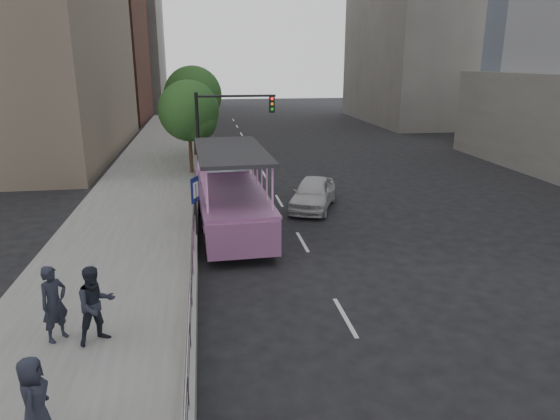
# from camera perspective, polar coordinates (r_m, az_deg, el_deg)

# --- Properties ---
(ground) EXTENTS (160.00, 160.00, 0.00)m
(ground) POSITION_cam_1_polar(r_m,az_deg,el_deg) (15.60, 1.83, -8.92)
(ground) COLOR black
(sidewalk) EXTENTS (5.50, 80.00, 0.30)m
(sidewalk) POSITION_cam_1_polar(r_m,az_deg,el_deg) (24.91, -15.64, 0.72)
(sidewalk) COLOR #989893
(sidewalk) RESTS_ON ground
(kerb_wall) EXTENTS (0.24, 30.00, 0.36)m
(kerb_wall) POSITION_cam_1_polar(r_m,az_deg,el_deg) (17.02, -9.84, -5.15)
(kerb_wall) COLOR gray
(kerb_wall) RESTS_ON sidewalk
(guardrail) EXTENTS (0.07, 22.00, 0.71)m
(guardrail) POSITION_cam_1_polar(r_m,az_deg,el_deg) (16.79, -9.95, -3.04)
(guardrail) COLOR #B5B5BA
(guardrail) RESTS_ON kerb_wall
(duck_boat) EXTENTS (2.92, 10.42, 3.43)m
(duck_boat) POSITION_cam_1_polar(r_m,az_deg,el_deg) (21.53, -5.85, 1.90)
(duck_boat) COLOR black
(duck_boat) RESTS_ON ground
(car) EXTENTS (3.28, 4.66, 1.47)m
(car) POSITION_cam_1_polar(r_m,az_deg,el_deg) (23.62, 3.80, 1.93)
(car) COLOR silver
(car) RESTS_ON ground
(pedestrian_near) EXTENTS (0.79, 0.82, 1.89)m
(pedestrian_near) POSITION_cam_1_polar(r_m,az_deg,el_deg) (13.11, -24.41, -9.71)
(pedestrian_near) COLOR #232734
(pedestrian_near) RESTS_ON sidewalk
(pedestrian_mid) EXTENTS (1.17, 1.11, 1.91)m
(pedestrian_mid) POSITION_cam_1_polar(r_m,az_deg,el_deg) (12.65, -20.31, -10.12)
(pedestrian_mid) COLOR #232734
(pedestrian_mid) RESTS_ON sidewalk
(pedestrian_far) EXTENTS (0.57, 0.82, 1.61)m
(pedestrian_far) POSITION_cam_1_polar(r_m,az_deg,el_deg) (10.20, -26.29, -18.83)
(pedestrian_far) COLOR #232734
(pedestrian_far) RESTS_ON sidewalk
(parking_sign) EXTENTS (0.28, 0.58, 2.81)m
(parking_sign) POSITION_cam_1_polar(r_m,az_deg,el_deg) (18.10, -9.59, 0.48)
(parking_sign) COLOR black
(parking_sign) RESTS_ON ground
(traffic_signal) EXTENTS (4.20, 0.32, 5.20)m
(traffic_signal) POSITION_cam_1_polar(r_m,az_deg,el_deg) (26.53, -6.80, 9.56)
(traffic_signal) COLOR black
(traffic_signal) RESTS_ON ground
(street_tree_near) EXTENTS (3.52, 3.52, 5.72)m
(street_tree_near) POSITION_cam_1_polar(r_m,az_deg,el_deg) (29.90, -10.20, 10.83)
(street_tree_near) COLOR #3B281A
(street_tree_near) RESTS_ON ground
(street_tree_far) EXTENTS (3.97, 3.97, 6.45)m
(street_tree_far) POSITION_cam_1_polar(r_m,az_deg,el_deg) (35.83, -9.74, 12.57)
(street_tree_far) COLOR #3B281A
(street_tree_far) RESTS_ON ground
(midrise_brick) EXTENTS (18.00, 16.00, 26.00)m
(midrise_brick) POSITION_cam_1_polar(r_m,az_deg,el_deg) (64.01, -24.32, 20.94)
(midrise_brick) COLOR brown
(midrise_brick) RESTS_ON ground
(midrise_stone_b) EXTENTS (16.00, 14.00, 20.00)m
(midrise_stone_b) POSITION_cam_1_polar(r_m,az_deg,el_deg) (79.03, -19.51, 18.16)
(midrise_stone_b) COLOR gray
(midrise_stone_b) RESTS_ON ground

